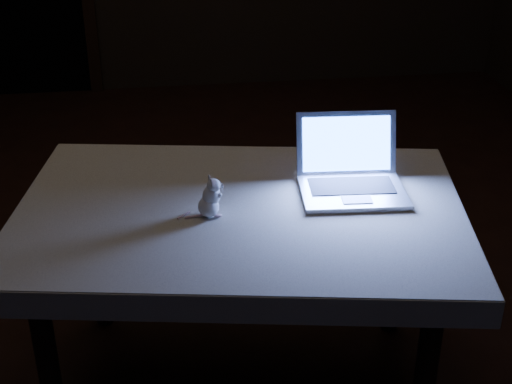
{
  "coord_description": "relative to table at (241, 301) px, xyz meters",
  "views": [
    {
      "loc": [
        -0.18,
        -2.55,
        1.79
      ],
      "look_at": [
        0.09,
        -0.62,
        0.76
      ],
      "focal_mm": 52.0,
      "sensor_mm": 36.0,
      "label": 1
    }
  ],
  "objects": [
    {
      "name": "table",
      "position": [
        0.0,
        0.0,
        0.0
      ],
      "size": [
        1.4,
        1.03,
        0.69
      ],
      "primitive_type": null,
      "rotation": [
        0.0,
        0.0,
        -0.17
      ],
      "color": "black",
      "rests_on": "floor"
    },
    {
      "name": "plush_mouse",
      "position": [
        -0.1,
        -0.04,
        0.41
      ],
      "size": [
        0.11,
        0.11,
        0.13
      ],
      "primitive_type": null,
      "rotation": [
        0.0,
        0.0,
        0.18
      ],
      "color": "silver",
      "rests_on": "tablecloth"
    },
    {
      "name": "laptop",
      "position": [
        0.36,
        0.03,
        0.46
      ],
      "size": [
        0.35,
        0.31,
        0.22
      ],
      "primitive_type": null,
      "rotation": [
        0.0,
        0.0,
        -0.07
      ],
      "color": "silver",
      "rests_on": "tablecloth"
    },
    {
      "name": "floor",
      "position": [
        -0.04,
        0.58,
        -0.34
      ],
      "size": [
        5.0,
        5.0,
        0.0
      ],
      "primitive_type": "plane",
      "color": "black",
      "rests_on": "ground"
    },
    {
      "name": "tablecloth",
      "position": [
        0.1,
        0.03,
        0.31
      ],
      "size": [
        1.37,
        0.91,
        0.08
      ],
      "primitive_type": null,
      "rotation": [
        0.0,
        0.0,
        0.0
      ],
      "color": "beige",
      "rests_on": "table"
    }
  ]
}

